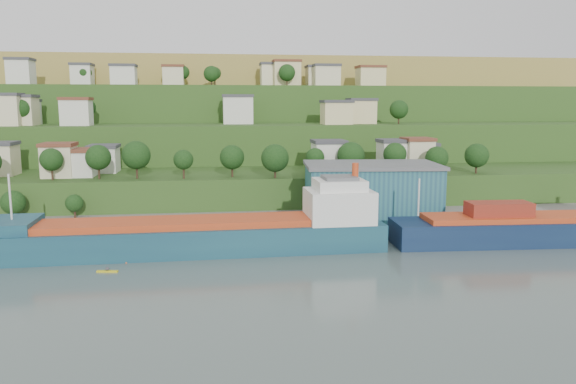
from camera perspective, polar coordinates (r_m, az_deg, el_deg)
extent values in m
plane|color=#4C5C59|center=(102.16, -6.27, -7.37)|extent=(500.00, 500.00, 0.00)
cube|color=slate|center=(131.12, 2.20, -3.65)|extent=(220.00, 26.00, 4.00)
cube|color=#284719|center=(156.69, -6.80, -1.62)|extent=(260.00, 32.00, 20.00)
cube|color=#284719|center=(186.26, -6.96, 0.06)|extent=(280.00, 32.00, 44.00)
cube|color=#284719|center=(215.95, -7.07, 1.29)|extent=(300.00, 32.00, 70.00)
cube|color=olive|center=(289.46, -7.25, 3.23)|extent=(360.00, 120.00, 96.00)
cube|color=beige|center=(165.30, -27.24, 2.88)|extent=(8.07, 8.01, 7.93)
cube|color=beige|center=(155.33, -22.23, 2.88)|extent=(7.61, 7.96, 7.90)
cube|color=brown|center=(154.97, -22.32, 4.49)|extent=(8.21, 8.56, 0.90)
cube|color=silver|center=(154.82, -20.31, 2.68)|extent=(7.21, 8.33, 6.36)
cube|color=brown|center=(154.50, -20.38, 4.02)|extent=(7.81, 8.93, 0.90)
cube|color=silver|center=(162.11, -18.17, 3.11)|extent=(7.31, 8.70, 6.68)
cube|color=#3F3F44|center=(161.80, -18.23, 4.44)|extent=(7.91, 9.30, 0.90)
cube|color=silver|center=(153.78, 4.15, 3.49)|extent=(8.33, 8.54, 7.99)
cube|color=#3F3F44|center=(153.42, 4.17, 5.14)|extent=(8.93, 9.14, 0.90)
cube|color=beige|center=(156.04, 5.29, 3.29)|extent=(7.80, 8.61, 6.60)
cube|color=#3F3F44|center=(155.72, 5.31, 4.67)|extent=(8.40, 9.21, 0.90)
cube|color=silver|center=(159.13, 10.75, 3.54)|extent=(8.36, 7.41, 8.00)
cube|color=#3F3F44|center=(158.78, 10.80, 5.14)|extent=(8.96, 8.01, 0.90)
cube|color=beige|center=(159.83, 13.00, 3.58)|extent=(7.28, 7.78, 8.49)
cube|color=brown|center=(159.47, 13.06, 5.26)|extent=(7.88, 8.38, 0.90)
cube|color=beige|center=(168.75, 13.41, 3.51)|extent=(7.38, 8.40, 6.57)
cube|color=#3F3F44|center=(168.45, 13.46, 4.77)|extent=(7.98, 9.00, 0.90)
cube|color=beige|center=(189.24, -26.82, 7.36)|extent=(9.38, 7.15, 8.90)
cube|color=#3F3F44|center=(189.25, -26.93, 8.84)|extent=(9.98, 7.75, 0.90)
cube|color=silver|center=(197.23, -25.25, 7.24)|extent=(8.72, 7.61, 7.17)
cube|color=#3F3F44|center=(197.21, -25.33, 8.41)|extent=(9.32, 8.21, 0.90)
cube|color=beige|center=(192.38, -25.48, 7.40)|extent=(8.60, 8.56, 8.49)
cube|color=#3F3F44|center=(192.38, -25.57, 8.79)|extent=(9.20, 9.16, 0.90)
cube|color=silver|center=(184.18, -20.69, 7.53)|extent=(8.50, 7.23, 7.67)
cube|color=brown|center=(184.16, -20.76, 8.86)|extent=(9.10, 7.83, 0.90)
cube|color=silver|center=(188.00, -5.13, 8.24)|extent=(9.59, 8.98, 8.71)
cube|color=#3F3F44|center=(188.00, -5.15, 9.71)|extent=(10.19, 9.58, 0.90)
cube|color=beige|center=(183.62, 4.94, 7.95)|extent=(9.11, 8.59, 6.90)
cube|color=#3F3F44|center=(183.60, 4.96, 9.16)|extent=(9.71, 9.19, 0.90)
cube|color=beige|center=(190.32, 7.46, 8.03)|extent=(8.63, 7.46, 7.52)
cube|color=#3F3F44|center=(190.30, 7.49, 9.30)|extent=(9.23, 8.06, 0.90)
cube|color=silver|center=(218.93, -25.50, 10.87)|extent=(7.77, 8.10, 8.32)
cube|color=#3F3F44|center=(219.20, -25.58, 12.07)|extent=(8.37, 8.70, 0.90)
cube|color=silver|center=(225.10, -20.15, 11.00)|extent=(7.12, 8.36, 7.45)
cube|color=#3F3F44|center=(225.32, -20.21, 12.06)|extent=(7.72, 8.96, 0.90)
cube|color=silver|center=(214.29, -16.34, 11.22)|extent=(8.60, 7.61, 6.71)
cube|color=#3F3F44|center=(214.49, -16.38, 12.23)|extent=(9.20, 8.21, 0.90)
cube|color=beige|center=(218.88, -11.55, 11.38)|extent=(7.59, 8.17, 7.02)
cube|color=brown|center=(219.10, -11.58, 12.41)|extent=(8.19, 8.77, 0.90)
cube|color=beige|center=(220.19, -1.65, 11.70)|extent=(8.47, 8.19, 8.22)
cube|color=#3F3F44|center=(220.46, -1.66, 12.88)|extent=(9.07, 8.79, 0.90)
cube|color=beige|center=(216.80, -0.14, 11.85)|extent=(9.91, 8.24, 8.99)
cube|color=brown|center=(217.11, -0.14, 13.15)|extent=(10.51, 8.84, 0.90)
cube|color=beige|center=(218.60, 3.16, 11.56)|extent=(9.30, 7.66, 7.10)
cube|color=#3F3F44|center=(218.81, 3.17, 12.61)|extent=(9.90, 8.26, 0.90)
cube|color=beige|center=(213.75, 3.90, 11.63)|extent=(9.45, 7.90, 7.20)
cube|color=#3F3F44|center=(213.98, 3.91, 12.71)|extent=(10.05, 8.50, 0.90)
cube|color=beige|center=(221.58, 8.37, 11.44)|extent=(9.83, 8.50, 7.05)
cube|color=brown|center=(221.80, 8.39, 12.46)|extent=(10.43, 9.10, 0.90)
cylinder|color=#382619|center=(149.54, -22.83, 1.80)|extent=(0.50, 0.50, 3.57)
sphere|color=black|center=(149.21, -22.91, 3.06)|extent=(5.57, 5.57, 5.57)
cylinder|color=#382619|center=(147.68, -18.65, 1.98)|extent=(0.50, 0.50, 3.72)
sphere|color=black|center=(147.32, -18.72, 3.36)|extent=(6.25, 6.25, 6.25)
cylinder|color=#382619|center=(145.70, -15.10, 2.10)|extent=(0.50, 0.50, 3.98)
sphere|color=black|center=(145.30, -15.16, 3.64)|extent=(7.08, 7.08, 7.08)
cylinder|color=#382619|center=(143.12, -10.55, 2.03)|extent=(0.50, 0.50, 3.42)
sphere|color=black|center=(142.79, -10.58, 3.25)|extent=(4.95, 4.95, 4.95)
cylinder|color=#382619|center=(144.47, -5.69, 2.19)|extent=(0.50, 0.50, 3.39)
sphere|color=black|center=(144.11, -5.71, 3.54)|extent=(6.24, 6.24, 6.24)
cylinder|color=#382619|center=(142.02, -1.32, 2.07)|extent=(0.50, 0.50, 3.13)
sphere|color=black|center=(141.64, -1.33, 3.47)|extent=(7.02, 7.02, 7.02)
cylinder|color=#382619|center=(146.76, 2.75, 2.34)|extent=(0.50, 0.50, 3.43)
sphere|color=black|center=(146.44, 2.76, 3.53)|extent=(4.93, 4.93, 4.93)
cylinder|color=#382619|center=(148.78, 6.39, 2.33)|extent=(0.50, 0.50, 3.15)
sphere|color=black|center=(148.41, 6.41, 3.69)|extent=(7.19, 7.19, 7.19)
cylinder|color=#382619|center=(149.44, 10.77, 2.41)|extent=(0.50, 0.50, 3.92)
sphere|color=black|center=(149.08, 10.81, 3.79)|extent=(6.06, 6.06, 6.06)
cylinder|color=#382619|center=(152.75, 14.83, 2.21)|extent=(0.50, 0.50, 2.87)
sphere|color=black|center=(152.43, 14.88, 3.36)|extent=(6.07, 6.07, 6.07)
cylinder|color=#382619|center=(159.52, 18.57, 2.36)|extent=(0.50, 0.50, 3.10)
sphere|color=black|center=(159.20, 18.62, 3.54)|extent=(6.41, 6.41, 6.41)
cylinder|color=#382619|center=(222.92, -19.94, 10.52)|extent=(0.50, 0.50, 3.39)
sphere|color=black|center=(223.06, -19.98, 11.32)|extent=(5.26, 5.26, 5.26)
cylinder|color=#382619|center=(217.78, -10.62, 11.00)|extent=(0.50, 0.50, 3.79)
sphere|color=black|center=(217.93, -10.65, 11.86)|extent=(5.07, 5.07, 5.07)
cylinder|color=#382619|center=(209.20, -0.11, 11.14)|extent=(0.50, 0.50, 3.12)
sphere|color=black|center=(209.35, -0.11, 12.03)|extent=(6.13, 6.13, 6.13)
cylinder|color=#382619|center=(188.83, 11.18, 7.26)|extent=(0.50, 0.50, 3.08)
sphere|color=black|center=(188.77, 11.21, 8.23)|extent=(6.05, 6.05, 6.05)
cylinder|color=#382619|center=(192.75, -19.78, 7.02)|extent=(0.50, 0.50, 3.63)
sphere|color=black|center=(192.69, -19.83, 8.05)|extent=(6.08, 6.08, 6.08)
cylinder|color=#382619|center=(188.80, -25.36, 6.66)|extent=(0.50, 0.50, 3.71)
sphere|color=black|center=(188.74, -25.43, 7.69)|extent=(5.61, 5.61, 5.61)
cylinder|color=#382619|center=(212.29, -7.77, 11.00)|extent=(0.50, 0.50, 2.87)
sphere|color=black|center=(212.42, -7.79, 11.81)|extent=(5.77, 5.77, 5.77)
cylinder|color=#382619|center=(214.40, -7.44, 11.07)|extent=(0.50, 0.50, 3.48)
sphere|color=black|center=(214.53, -7.45, 11.87)|extent=(4.69, 4.69, 4.69)
cube|color=#133349|center=(110.92, -9.56, -5.27)|extent=(74.82, 13.17, 7.46)
cube|color=#BB3D18|center=(110.03, -10.73, -3.08)|extent=(55.60, 10.67, 1.28)
cube|color=#133349|center=(115.85, -26.21, -3.04)|extent=(8.75, 11.89, 2.13)
cube|color=silver|center=(112.13, 5.20, -1.40)|extent=(12.99, 10.90, 6.39)
cube|color=silver|center=(111.44, 5.23, 0.76)|extent=(9.76, 8.71, 2.13)
cube|color=#595B5E|center=(111.25, 5.24, 1.46)|extent=(6.52, 6.52, 0.64)
cylinder|color=#BB3D18|center=(111.85, 6.85, 2.14)|extent=(1.30, 1.30, 3.20)
cylinder|color=silver|center=(114.95, -26.39, -0.44)|extent=(0.39, 0.39, 8.53)
cube|color=silver|center=(115.35, -24.62, -4.17)|extent=(15.15, 12.33, 0.27)
cube|color=#0D183B|center=(128.87, 24.70, -4.07)|extent=(64.78, 13.91, 7.08)
cube|color=#BB3D18|center=(126.93, 24.00, -2.33)|extent=(47.56, 11.13, 1.07)
cylinder|color=silver|center=(114.73, 13.14, -0.52)|extent=(0.36, 0.36, 7.51)
cube|color=maroon|center=(122.32, 20.63, -1.61)|extent=(13.12, 6.00, 2.79)
cube|color=#204C61|center=(133.79, 8.44, 0.00)|extent=(31.51, 20.65, 12.00)
cube|color=#595B5E|center=(132.95, 8.51, 2.72)|extent=(32.60, 21.74, 0.80)
cube|color=#F35615|center=(107.19, -16.79, -6.86)|extent=(3.09, 1.02, 0.23)
sphere|color=#3F3F44|center=(107.09, -16.80, -6.66)|extent=(0.53, 0.53, 0.53)
cube|color=gold|center=(102.19, -17.87, -7.67)|extent=(3.67, 1.15, 0.27)
sphere|color=#3F3F44|center=(102.06, -17.89, -7.43)|extent=(0.63, 0.63, 0.63)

